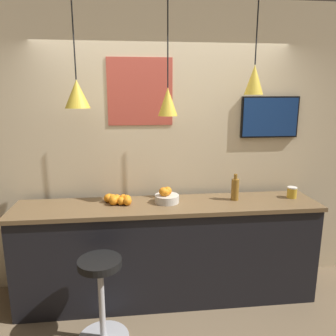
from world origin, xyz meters
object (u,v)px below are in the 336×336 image
Objects in this scene: bar_stool at (101,289)px; mounted_tv at (270,117)px; fruit_bowl at (166,196)px; juice_bottle at (235,189)px; spread_jar at (292,192)px.

bar_stool is 1.21× the size of mounted_tv.
fruit_bowl is at bearing 44.04° from bar_stool.
fruit_bowl is 0.68m from juice_bottle.
bar_stool is 1.53m from juice_bottle.
mounted_tv is at bearing 33.93° from juice_bottle.
bar_stool is at bearing -152.97° from mounted_tv.
fruit_bowl is (0.59, 0.57, 0.58)m from bar_stool.
spread_jar is at bearing -61.30° from mounted_tv.
fruit_bowl is 1.27m from spread_jar.
fruit_bowl is at bearing -179.77° from spread_jar.
fruit_bowl is 0.39× the size of mounted_tv.
mounted_tv reaches higher than juice_bottle.
juice_bottle is at bearing 24.47° from bar_stool.
spread_jar is (1.27, 0.01, -0.00)m from fruit_bowl.
spread_jar is 0.80m from mounted_tv.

